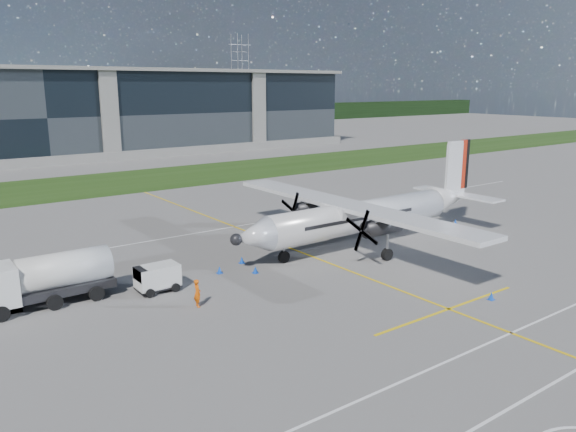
# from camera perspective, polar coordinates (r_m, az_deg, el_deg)

# --- Properties ---
(ground) EXTENTS (400.00, 400.00, 0.00)m
(ground) POSITION_cam_1_polar(r_m,az_deg,el_deg) (69.87, -16.94, 2.18)
(ground) COLOR slate
(ground) RESTS_ON ground
(grass_strip) EXTENTS (400.00, 18.00, 0.04)m
(grass_strip) POSITION_cam_1_polar(r_m,az_deg,el_deg) (77.36, -18.95, 3.07)
(grass_strip) COLOR #1E3A10
(grass_strip) RESTS_ON ground
(terminal_building) EXTENTS (120.00, 20.00, 15.00)m
(terminal_building) POSITION_cam_1_polar(r_m,az_deg,el_deg) (107.44, -24.53, 9.26)
(terminal_building) COLOR black
(terminal_building) RESTS_ON ground
(pylon_east) EXTENTS (9.00, 4.60, 30.00)m
(pylon_east) POSITION_cam_1_polar(r_m,az_deg,el_deg) (205.32, -4.87, 13.78)
(pylon_east) COLOR gray
(pylon_east) RESTS_ON ground
(yellow_taxiway_centerline) EXTENTS (0.20, 70.00, 0.01)m
(yellow_taxiway_centerline) POSITION_cam_1_polar(r_m,az_deg,el_deg) (45.04, -0.22, -3.11)
(yellow_taxiway_centerline) COLOR yellow
(yellow_taxiway_centerline) RESTS_ON ground
(white_lane_line) EXTENTS (90.00, 0.15, 0.01)m
(white_lane_line) POSITION_cam_1_polar(r_m,az_deg,el_deg) (27.99, 25.46, -15.03)
(white_lane_line) COLOR white
(white_lane_line) RESTS_ON ground
(turboprop_aircraft) EXTENTS (25.11, 26.04, 7.81)m
(turboprop_aircraft) POSITION_cam_1_polar(r_m,az_deg,el_deg) (45.28, 8.19, 1.92)
(turboprop_aircraft) COLOR silver
(turboprop_aircraft) RESTS_ON ground
(fuel_tanker_truck) EXTENTS (8.01, 2.60, 3.00)m
(fuel_tanker_truck) POSITION_cam_1_polar(r_m,az_deg,el_deg) (35.84, -24.30, -6.14)
(fuel_tanker_truck) COLOR silver
(fuel_tanker_truck) RESTS_ON ground
(baggage_tug) EXTENTS (2.80, 1.68, 1.68)m
(baggage_tug) POSITION_cam_1_polar(r_m,az_deg,el_deg) (36.22, -13.12, -6.19)
(baggage_tug) COLOR silver
(baggage_tug) RESTS_ON ground
(ground_crew_person) EXTENTS (0.66, 0.85, 1.92)m
(ground_crew_person) POSITION_cam_1_polar(r_m,az_deg,el_deg) (33.29, -9.21, -7.53)
(ground_crew_person) COLOR #F25907
(ground_crew_person) RESTS_ON ground
(safety_cone_portwing) EXTENTS (0.36, 0.36, 0.50)m
(safety_cone_portwing) POSITION_cam_1_polar(r_m,az_deg,el_deg) (36.25, 19.95, -7.63)
(safety_cone_portwing) COLOR #0B40BF
(safety_cone_portwing) RESTS_ON ground
(safety_cone_fwd) EXTENTS (0.36, 0.36, 0.50)m
(safety_cone_fwd) POSITION_cam_1_polar(r_m,az_deg,el_deg) (38.98, -6.97, -5.45)
(safety_cone_fwd) COLOR #0B40BF
(safety_cone_fwd) RESTS_ON ground
(safety_cone_nose_stbd) EXTENTS (0.36, 0.36, 0.50)m
(safety_cone_nose_stbd) POSITION_cam_1_polar(r_m,az_deg,el_deg) (40.97, -4.72, -4.47)
(safety_cone_nose_stbd) COLOR #0B40BF
(safety_cone_nose_stbd) RESTS_ON ground
(safety_cone_nose_port) EXTENTS (0.36, 0.36, 0.50)m
(safety_cone_nose_port) POSITION_cam_1_polar(r_m,az_deg,el_deg) (38.80, -3.34, -5.46)
(safety_cone_nose_port) COLOR #0B40BF
(safety_cone_nose_port) RESTS_ON ground
(safety_cone_tail) EXTENTS (0.36, 0.36, 0.50)m
(safety_cone_tail) POSITION_cam_1_polar(r_m,az_deg,el_deg) (54.31, 16.64, -0.57)
(safety_cone_tail) COLOR #0B40BF
(safety_cone_tail) RESTS_ON ground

